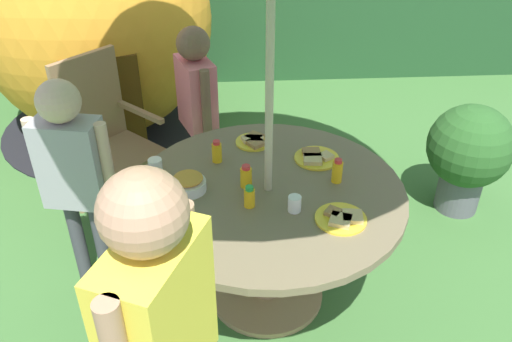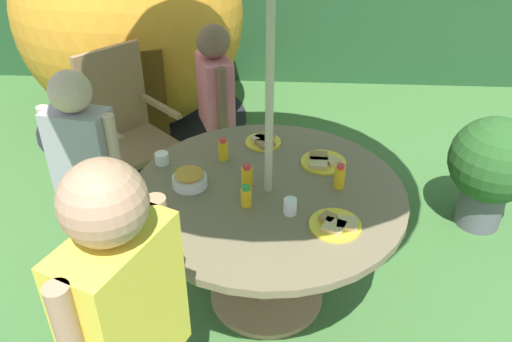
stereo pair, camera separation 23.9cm
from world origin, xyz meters
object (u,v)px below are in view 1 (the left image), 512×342
object	(u,v)px
garden_table	(268,215)
juice_bottle_center_back	(246,177)
child_in_yellow_shirt	(159,318)
potted_plant	(469,151)
juice_bottle_far_left	(337,171)
child_in_pink_shirt	(197,95)
child_in_grey_shirt	(72,163)
plate_back_edge	(342,218)
cup_near	(295,204)
wooden_chair	(105,132)
plate_near_left	(316,157)
juice_bottle_far_right	(217,152)
dome_tent	(96,20)
juice_bottle_near_right	(150,212)
juice_bottle_mid_left	(249,197)
cup_far	(155,165)
plate_front_edge	(254,141)
juice_bottle_center_front	(181,249)
snack_bowl	(188,183)

from	to	relation	value
garden_table	juice_bottle_center_back	xyz separation A→B (m)	(-0.10, 0.03, 0.21)
garden_table	child_in_yellow_shirt	bearing A→B (deg)	-113.31
potted_plant	juice_bottle_far_left	xyz separation A→B (m)	(-0.97, -0.65, 0.32)
child_in_pink_shirt	child_in_grey_shirt	distance (m)	0.95
plate_back_edge	cup_near	size ratio (longest dim) A/B	3.01
wooden_chair	potted_plant	size ratio (longest dim) A/B	1.39
plate_near_left	cup_near	bearing A→B (deg)	-111.24
plate_back_edge	juice_bottle_far_right	bearing A→B (deg)	136.17
garden_table	dome_tent	distance (m)	2.30
potted_plant	juice_bottle_far_right	world-z (taller)	juice_bottle_far_right
juice_bottle_near_right	cup_near	world-z (taller)	juice_bottle_near_right
garden_table	child_in_pink_shirt	bearing A→B (deg)	110.98
child_in_yellow_shirt	juice_bottle_far_left	distance (m)	1.22
juice_bottle_center_back	cup_near	world-z (taller)	juice_bottle_center_back
juice_bottle_mid_left	cup_far	size ratio (longest dim) A/B	1.54
plate_near_left	plate_front_edge	bearing A→B (deg)	148.84
juice_bottle_center_front	juice_bottle_mid_left	world-z (taller)	juice_bottle_center_front
wooden_chair	potted_plant	distance (m)	2.24
garden_table	juice_bottle_far_right	size ratio (longest dim) A/B	10.95
plate_near_left	juice_bottle_far_right	bearing A→B (deg)	178.30
snack_bowl	juice_bottle_center_front	world-z (taller)	juice_bottle_center_front
wooden_chair	child_in_grey_shirt	world-z (taller)	child_in_grey_shirt
child_in_grey_shirt	cup_far	world-z (taller)	child_in_grey_shirt
child_in_grey_shirt	juice_bottle_mid_left	distance (m)	0.89
child_in_grey_shirt	cup_near	size ratio (longest dim) A/B	16.00
plate_back_edge	plate_front_edge	distance (m)	0.76
plate_back_edge	juice_bottle_mid_left	bearing A→B (deg)	161.81
child_in_yellow_shirt	potted_plant	bearing A→B (deg)	-23.04
plate_front_edge	juice_bottle_near_right	size ratio (longest dim) A/B	1.63
snack_bowl	juice_bottle_center_back	distance (m)	0.27
child_in_grey_shirt	plate_near_left	size ratio (longest dim) A/B	5.22
juice_bottle_mid_left	cup_far	distance (m)	0.55
juice_bottle_far_left	juice_bottle_far_right	world-z (taller)	juice_bottle_far_left
plate_front_edge	juice_bottle_far_right	bearing A→B (deg)	-139.15
wooden_chair	juice_bottle_center_back	distance (m)	1.20
juice_bottle_far_right	cup_near	world-z (taller)	juice_bottle_far_right
child_in_grey_shirt	juice_bottle_far_right	size ratio (longest dim) A/B	10.10
plate_near_left	cup_far	distance (m)	0.80
wooden_chair	cup_far	xyz separation A→B (m)	(0.39, -0.67, 0.18)
juice_bottle_far_left	juice_bottle_near_right	bearing A→B (deg)	-163.22
plate_back_edge	juice_bottle_center_back	size ratio (longest dim) A/B	1.96
wooden_chair	dome_tent	size ratio (longest dim) A/B	0.49
wooden_chair	snack_bowl	xyz separation A→B (m)	(0.56, -0.86, 0.19)
juice_bottle_far_left	cup_near	world-z (taller)	juice_bottle_far_left
dome_tent	plate_near_left	world-z (taller)	dome_tent
garden_table	plate_near_left	world-z (taller)	plate_near_left
potted_plant	dome_tent	bearing A→B (deg)	152.39
juice_bottle_center_front	plate_front_edge	bearing A→B (deg)	69.34
juice_bottle_near_right	cup_far	distance (m)	0.41
child_in_pink_shirt	plate_near_left	size ratio (longest dim) A/B	5.13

